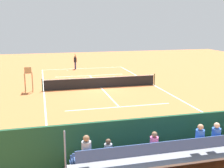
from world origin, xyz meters
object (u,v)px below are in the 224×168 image
(tennis_player, at_px, (75,61))
(tennis_ball_far, at_px, (76,73))
(umpire_chair, at_px, (28,77))
(courtside_bench, at_px, (193,138))
(tennis_net, at_px, (101,82))
(equipment_bag, at_px, (153,151))
(bleacher_stand, at_px, (187,153))
(tennis_racket, at_px, (68,70))
(tennis_ball_near, at_px, (60,74))

(tennis_player, bearing_deg, tennis_ball_far, 84.63)
(umpire_chair, xyz_separation_m, courtside_bench, (-7.72, 13.29, -0.76))
(tennis_net, distance_m, equipment_bag, 13.41)
(bleacher_stand, distance_m, tennis_racket, 25.54)
(tennis_ball_far, bearing_deg, tennis_racket, -70.58)
(bleacher_stand, bearing_deg, tennis_ball_far, -86.79)
(courtside_bench, height_order, tennis_player, tennis_player)
(umpire_chair, bearing_deg, tennis_racket, -112.59)
(tennis_racket, relative_size, tennis_ball_far, 8.72)
(umpire_chair, bearing_deg, tennis_ball_near, -112.53)
(bleacher_stand, xyz_separation_m, courtside_bench, (-1.47, -2.10, -0.42))
(umpire_chair, height_order, tennis_ball_near, umpire_chair)
(courtside_bench, relative_size, equipment_bag, 2.00)
(tennis_racket, bearing_deg, tennis_ball_near, 67.24)
(umpire_chair, height_order, tennis_racket, umpire_chair)
(umpire_chair, relative_size, courtside_bench, 1.19)
(umpire_chair, bearing_deg, equipment_bag, 113.12)
(tennis_net, height_order, umpire_chair, umpire_chair)
(equipment_bag, bearing_deg, tennis_racket, -86.22)
(courtside_bench, height_order, tennis_ball_near, courtside_bench)
(bleacher_stand, height_order, umpire_chair, bleacher_stand)
(tennis_ball_far, bearing_deg, tennis_net, 99.01)
(bleacher_stand, height_order, tennis_player, bleacher_stand)
(umpire_chair, relative_size, tennis_ball_near, 32.42)
(tennis_net, xyz_separation_m, umpire_chair, (6.20, -0.02, 0.81))
(tennis_player, bearing_deg, tennis_net, 95.13)
(equipment_bag, bearing_deg, courtside_bench, -176.31)
(courtside_bench, relative_size, tennis_player, 0.93)
(courtside_bench, bearing_deg, tennis_player, -84.09)
(courtside_bench, bearing_deg, umpire_chair, -59.84)
(tennis_net, bearing_deg, equipment_bag, 87.99)
(bleacher_stand, bearing_deg, equipment_bag, -75.13)
(tennis_ball_near, bearing_deg, tennis_racket, -112.76)
(tennis_ball_far, bearing_deg, equipment_bag, 92.10)
(umpire_chair, distance_m, tennis_ball_far, 9.38)
(bleacher_stand, height_order, tennis_ball_far, bleacher_stand)
(tennis_ball_near, bearing_deg, umpire_chair, 67.47)
(equipment_bag, relative_size, tennis_racket, 1.56)
(umpire_chair, height_order, courtside_bench, umpire_chair)
(tennis_net, relative_size, tennis_ball_near, 156.06)
(umpire_chair, height_order, tennis_player, umpire_chair)
(tennis_racket, bearing_deg, bleacher_stand, 94.66)
(bleacher_stand, height_order, equipment_bag, bleacher_stand)
(bleacher_stand, relative_size, tennis_ball_near, 137.27)
(equipment_bag, height_order, tennis_ball_near, equipment_bag)
(bleacher_stand, xyz_separation_m, tennis_ball_far, (1.30, -23.26, -0.94))
(tennis_racket, bearing_deg, tennis_player, -143.61)
(equipment_bag, bearing_deg, bleacher_stand, 104.87)
(tennis_player, bearing_deg, courtside_bench, 95.91)
(tennis_net, bearing_deg, courtside_bench, 96.55)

